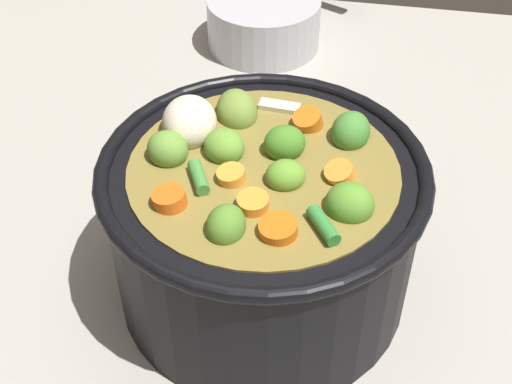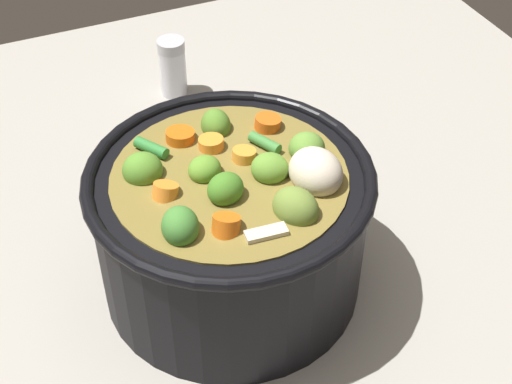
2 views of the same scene
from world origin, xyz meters
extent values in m
plane|color=#9E998E|center=(0.00, 0.00, 0.00)|extent=(1.10, 1.10, 0.00)
cylinder|color=black|center=(0.00, 0.00, 0.07)|extent=(0.25, 0.25, 0.14)
torus|color=black|center=(0.00, 0.00, 0.14)|extent=(0.26, 0.26, 0.01)
cylinder|color=olive|center=(0.00, 0.00, 0.07)|extent=(0.21, 0.21, 0.13)
ellipsoid|color=#457F25|center=(-0.02, 0.01, 0.15)|extent=(0.04, 0.04, 0.03)
ellipsoid|color=olive|center=(-0.06, -0.03, 0.14)|extent=(0.05, 0.05, 0.04)
ellipsoid|color=#54852B|center=(0.07, -0.01, 0.14)|extent=(0.04, 0.03, 0.03)
ellipsoid|color=#61952E|center=(0.01, 0.02, 0.14)|extent=(0.04, 0.04, 0.02)
ellipsoid|color=#448434|center=(-0.05, 0.06, 0.14)|extent=(0.04, 0.04, 0.03)
ellipsoid|color=#58902E|center=(0.03, 0.07, 0.14)|extent=(0.04, 0.04, 0.03)
ellipsoid|color=olive|center=(0.00, -0.08, 0.14)|extent=(0.04, 0.04, 0.03)
ellipsoid|color=olive|center=(-0.01, -0.03, 0.14)|extent=(0.04, 0.04, 0.03)
cylinder|color=orange|center=(0.04, 0.00, 0.14)|extent=(0.03, 0.03, 0.02)
cylinder|color=orange|center=(-0.06, 0.03, 0.14)|extent=(0.04, 0.04, 0.02)
cylinder|color=#DA6113|center=(0.07, 0.02, 0.14)|extent=(0.04, 0.04, 0.02)
cylinder|color=orange|center=(0.00, 0.06, 0.14)|extent=(0.03, 0.03, 0.02)
cylinder|color=orange|center=(0.05, -0.06, 0.14)|extent=(0.03, 0.03, 0.02)
cylinder|color=orange|center=(0.02, -0.02, 0.14)|extent=(0.03, 0.03, 0.02)
ellipsoid|color=beige|center=(-0.03, -0.07, 0.15)|extent=(0.06, 0.05, 0.04)
cylinder|color=#338238|center=(0.06, 0.05, 0.14)|extent=(0.03, 0.03, 0.01)
cylinder|color=#42873C|center=(0.02, -0.05, 0.14)|extent=(0.03, 0.02, 0.01)
cube|color=beige|center=(-0.08, 0.00, 0.14)|extent=(0.02, 0.04, 0.01)
cylinder|color=silver|center=(0.34, -0.05, 0.03)|extent=(0.03, 0.03, 0.06)
cylinder|color=#B7B7BC|center=(0.34, -0.05, 0.07)|extent=(0.04, 0.04, 0.01)
camera|label=1|loc=(0.41, 0.07, 0.49)|focal=50.00mm
camera|label=2|loc=(-0.48, 0.18, 0.58)|focal=53.62mm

